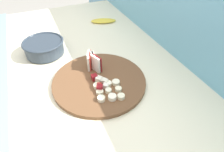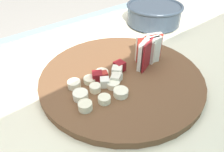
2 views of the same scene
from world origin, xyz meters
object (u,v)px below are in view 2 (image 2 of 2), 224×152
Objects in this scene: banana_slice_rows at (96,89)px; apple_wedge_fan at (150,50)px; cutting_board at (121,77)px; ceramic_bowl at (154,13)px; apple_dice_pile at (111,74)px.

apple_wedge_fan is at bearing -177.43° from banana_slice_rows.
banana_slice_rows is at bearing 2.57° from apple_wedge_fan.
ceramic_bowl reaches higher than cutting_board.
apple_wedge_fan is 0.17m from banana_slice_rows.
apple_dice_pile is (0.11, -0.01, -0.02)m from apple_wedge_fan.
apple_dice_pile is at bearing 26.41° from ceramic_bowl.
apple_dice_pile is at bearing -163.96° from banana_slice_rows.
apple_wedge_fan is 0.26m from ceramic_bowl.
banana_slice_rows reaches higher than cutting_board.
ceramic_bowl is at bearing -150.85° from cutting_board.
cutting_board is at bearing 168.38° from apple_dice_pile.
apple_dice_pile is at bearing -11.62° from cutting_board.
apple_dice_pile is 0.05m from banana_slice_rows.
ceramic_bowl is (-0.32, -0.16, 0.01)m from apple_dice_pile.
cutting_board is at bearing 29.15° from ceramic_bowl.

